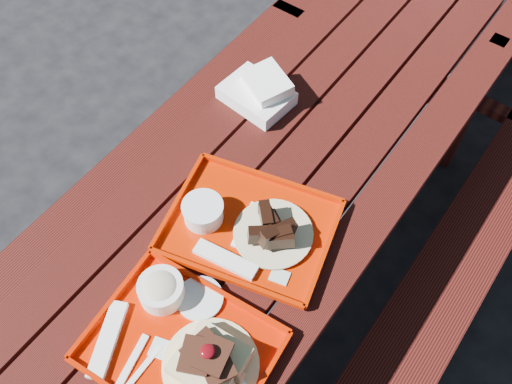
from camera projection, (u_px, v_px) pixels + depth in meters
ground at (277, 275)px, 2.40m from camera, size 60.00×60.00×0.00m
picnic_table_near at (282, 204)px, 1.93m from camera, size 1.41×2.40×0.75m
near_tray at (185, 337)px, 1.45m from camera, size 0.49×0.41×0.15m
far_tray at (246, 226)px, 1.64m from camera, size 0.55×0.47×0.08m
white_cloth at (259, 92)px, 1.90m from camera, size 0.24×0.21×0.09m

